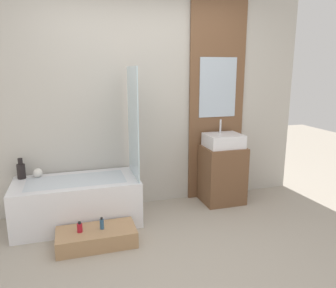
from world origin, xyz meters
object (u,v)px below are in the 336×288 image
(sink, at_px, (224,140))
(vase_tall_dark, at_px, (21,170))
(vase_round_light, at_px, (38,173))
(wooden_step_bench, at_px, (97,237))
(bottle_soap_secondary, at_px, (102,224))
(bottle_soap_primary, at_px, (80,227))
(bathtub, at_px, (78,201))

(sink, bearing_deg, vase_tall_dark, 176.58)
(vase_round_light, bearing_deg, wooden_step_bench, -54.03)
(vase_round_light, distance_m, bottle_soap_secondary, 1.04)
(bottle_soap_secondary, bearing_deg, vase_tall_dark, 135.35)
(sink, height_order, vase_round_light, sink)
(vase_tall_dark, distance_m, bottle_soap_primary, 1.04)
(wooden_step_bench, relative_size, bottle_soap_primary, 7.39)
(vase_tall_dark, relative_size, vase_round_light, 2.28)
(bottle_soap_primary, bearing_deg, vase_round_light, 117.81)
(bathtub, distance_m, sink, 1.89)
(wooden_step_bench, xyz_separation_m, bottle_soap_primary, (-0.15, 0.00, 0.13))
(wooden_step_bench, bearing_deg, bathtub, 105.75)
(vase_round_light, bearing_deg, bathtub, -29.43)
(bottle_soap_primary, bearing_deg, sink, 19.32)
(wooden_step_bench, distance_m, vase_round_light, 1.06)
(bathtub, relative_size, vase_round_light, 13.19)
(bottle_soap_primary, distance_m, bottle_soap_secondary, 0.21)
(sink, height_order, bottle_soap_secondary, sink)
(wooden_step_bench, relative_size, bottle_soap_secondary, 6.32)
(sink, xyz_separation_m, vase_round_light, (-2.20, 0.14, -0.26))
(wooden_step_bench, bearing_deg, vase_tall_dark, 133.19)
(wooden_step_bench, xyz_separation_m, vase_round_light, (-0.56, 0.77, 0.47))
(bathtub, distance_m, vase_round_light, 0.55)
(bottle_soap_secondary, bearing_deg, vase_round_light, 128.66)
(vase_round_light, bearing_deg, sink, -3.52)
(vase_tall_dark, bearing_deg, bathtub, -22.21)
(wooden_step_bench, height_order, vase_tall_dark, vase_tall_dark)
(bathtub, bearing_deg, wooden_step_bench, -74.25)
(vase_tall_dark, xyz_separation_m, bottle_soap_secondary, (0.78, -0.77, -0.38))
(sink, distance_m, vase_round_light, 2.22)
(sink, distance_m, bottle_soap_secondary, 1.81)
(bathtub, height_order, wooden_step_bench, bathtub)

